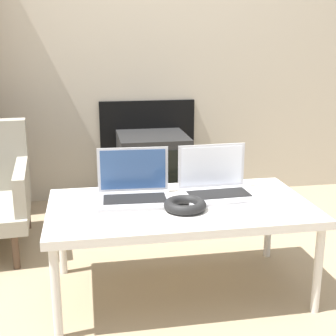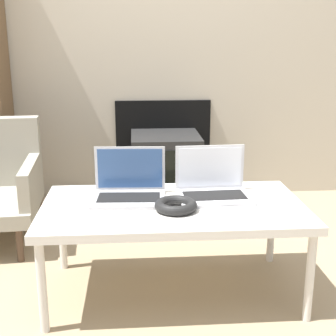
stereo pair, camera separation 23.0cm
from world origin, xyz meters
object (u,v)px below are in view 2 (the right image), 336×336
Objects in this scene: headphones at (176,205)px; phone at (234,213)px; laptop_left at (129,188)px; tv at (165,171)px; laptop_right at (213,186)px.

headphones reaches higher than phone.
tv is at bearing 80.33° from laptop_left.
tv is (-0.15, 1.03, -0.22)m from laptop_right.
headphones is 0.36× the size of tv.
headphones is at bearing 164.85° from phone.
laptop_left reaches higher than tv.
laptop_right reaches higher than headphones.
laptop_left is 2.61× the size of phone.
laptop_right is at bearing 101.74° from phone.
laptop_right reaches higher than tv.
laptop_left is at bearing 151.07° from phone.
laptop_right is at bearing 3.08° from laptop_left.
phone is (0.05, -0.24, -0.04)m from laptop_right.
laptop_left reaches higher than phone.
headphones is at bearing -91.83° from tv.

